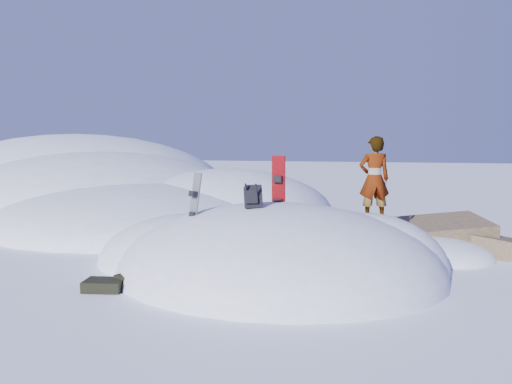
% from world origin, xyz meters
% --- Properties ---
extents(ground, '(120.00, 120.00, 0.00)m').
position_xyz_m(ground, '(0.00, 0.00, 0.00)').
color(ground, white).
rests_on(ground, ground).
extents(snow_mound, '(8.00, 6.00, 3.00)m').
position_xyz_m(snow_mound, '(-0.17, 0.24, 0.00)').
color(snow_mound, white).
rests_on(snow_mound, ground).
extents(snow_ridge, '(21.50, 18.50, 6.40)m').
position_xyz_m(snow_ridge, '(-10.43, 9.85, 0.00)').
color(snow_ridge, white).
rests_on(snow_ridge, ground).
extents(rock_outcrop, '(4.68, 4.41, 1.68)m').
position_xyz_m(rock_outcrop, '(3.72, 3.01, 0.01)').
color(rock_outcrop, brown).
rests_on(rock_outcrop, ground).
extents(snowboard_red, '(0.32, 0.21, 1.71)m').
position_xyz_m(snowboard_red, '(-0.11, 0.60, 1.66)').
color(snowboard_red, red).
rests_on(snowboard_red, snow_mound).
extents(snowboard_dark, '(0.37, 0.37, 1.45)m').
position_xyz_m(snowboard_dark, '(-1.67, -0.56, 1.45)').
color(snowboard_dark, black).
rests_on(snowboard_dark, snow_mound).
extents(backpack, '(0.48, 0.54, 0.58)m').
position_xyz_m(backpack, '(-0.41, -0.47, 1.67)').
color(backpack, black).
rests_on(backpack, snow_mound).
extents(gear_pile, '(0.97, 0.74, 0.26)m').
position_xyz_m(gear_pile, '(-2.85, -2.02, 0.13)').
color(gear_pile, black).
rests_on(gear_pile, ground).
extents(person, '(0.78, 0.63, 1.87)m').
position_xyz_m(person, '(1.96, 1.01, 1.99)').
color(person, slate).
rests_on(person, snow_mound).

